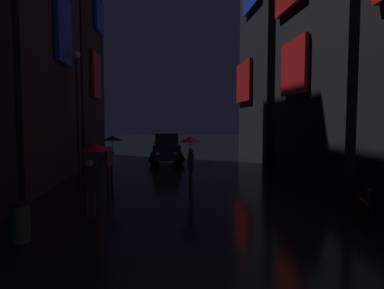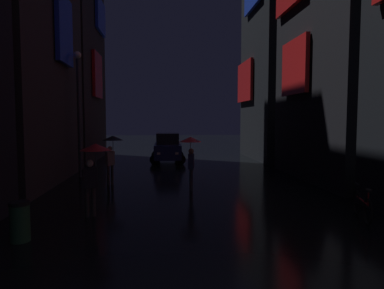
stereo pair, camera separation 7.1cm
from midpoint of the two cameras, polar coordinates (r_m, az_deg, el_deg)
pedestrian_midstreet_centre_black at (r=15.16m, az=-13.41°, el=-0.27°), size 0.90×0.90×2.12m
pedestrian_midstreet_left_red at (r=10.28m, az=-16.23°, el=-2.37°), size 0.90×0.90×2.12m
pedestrian_foreground_left_red at (r=13.70m, az=-0.44°, el=-0.62°), size 0.90×0.90×2.12m
bicycle_parked_at_storefront at (r=10.92m, az=26.31°, el=-9.09°), size 0.58×1.76×0.96m
car_distant at (r=22.76m, az=-4.35°, el=-0.60°), size 2.30×4.17×1.92m
streetlamp_left_far at (r=17.47m, az=-18.64°, el=7.02°), size 0.36×0.36×6.07m
trash_bin at (r=8.98m, az=-26.91°, el=-11.40°), size 0.46×0.46×0.93m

